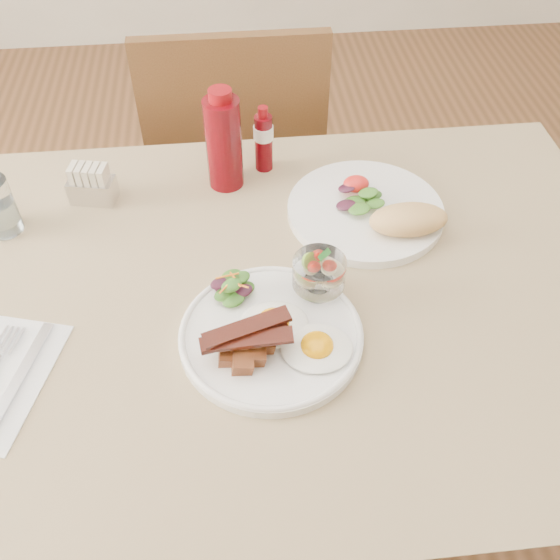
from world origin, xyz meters
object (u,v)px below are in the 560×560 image
(main_plate, at_px, (271,336))
(sugar_caddy, at_px, (92,186))
(table, at_px, (254,328))
(fruit_cup, at_px, (319,273))
(chair_far, at_px, (237,165))
(ketchup_bottle, at_px, (224,142))
(second_plate, at_px, (375,211))
(hot_sauce_bottle, at_px, (264,140))

(main_plate, distance_m, sugar_caddy, 0.47)
(main_plate, relative_size, sugar_caddy, 3.07)
(table, distance_m, fruit_cup, 0.18)
(chair_far, bearing_deg, main_plate, -88.38)
(main_plate, xyz_separation_m, fruit_cup, (0.08, 0.07, 0.05))
(table, xyz_separation_m, main_plate, (0.02, -0.10, 0.10))
(chair_far, xyz_separation_m, ketchup_bottle, (-0.03, -0.37, 0.32))
(main_plate, bearing_deg, second_plate, 50.12)
(main_plate, xyz_separation_m, sugar_caddy, (-0.30, 0.37, 0.03))
(chair_far, xyz_separation_m, fruit_cup, (0.10, -0.69, 0.29))
(ketchup_bottle, xyz_separation_m, sugar_caddy, (-0.25, -0.03, -0.06))
(main_plate, distance_m, hot_sauce_bottle, 0.44)
(ketchup_bottle, bearing_deg, table, -84.56)
(second_plate, height_order, ketchup_bottle, ketchup_bottle)
(chair_far, xyz_separation_m, main_plate, (0.02, -0.76, 0.24))
(fruit_cup, distance_m, sugar_caddy, 0.48)
(ketchup_bottle, height_order, hot_sauce_bottle, ketchup_bottle)
(ketchup_bottle, bearing_deg, hot_sauce_bottle, 28.05)
(table, bearing_deg, main_plate, -77.44)
(sugar_caddy, bearing_deg, second_plate, -0.20)
(chair_far, relative_size, sugar_caddy, 10.19)
(table, distance_m, ketchup_bottle, 0.35)
(fruit_cup, bearing_deg, hot_sauce_bottle, 98.59)
(fruit_cup, xyz_separation_m, sugar_caddy, (-0.38, 0.29, -0.03))
(ketchup_bottle, bearing_deg, fruit_cup, -67.72)
(fruit_cup, height_order, hot_sauce_bottle, hot_sauce_bottle)
(table, xyz_separation_m, fruit_cup, (0.10, -0.02, 0.15))
(ketchup_bottle, distance_m, sugar_caddy, 0.26)
(ketchup_bottle, relative_size, hot_sauce_bottle, 1.47)
(chair_far, distance_m, fruit_cup, 0.75)
(hot_sauce_bottle, bearing_deg, chair_far, 98.50)
(ketchup_bottle, height_order, sugar_caddy, ketchup_bottle)
(chair_far, bearing_deg, hot_sauce_bottle, -81.50)
(fruit_cup, distance_m, second_plate, 0.23)
(main_plate, relative_size, second_plate, 0.98)
(chair_far, xyz_separation_m, sugar_caddy, (-0.28, -0.39, 0.26))
(fruit_cup, bearing_deg, second_plate, 54.29)
(hot_sauce_bottle, bearing_deg, second_plate, -43.72)
(chair_far, relative_size, main_plate, 3.32)
(sugar_caddy, bearing_deg, chair_far, 66.66)
(sugar_caddy, bearing_deg, fruit_cup, -25.67)
(main_plate, height_order, ketchup_bottle, ketchup_bottle)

